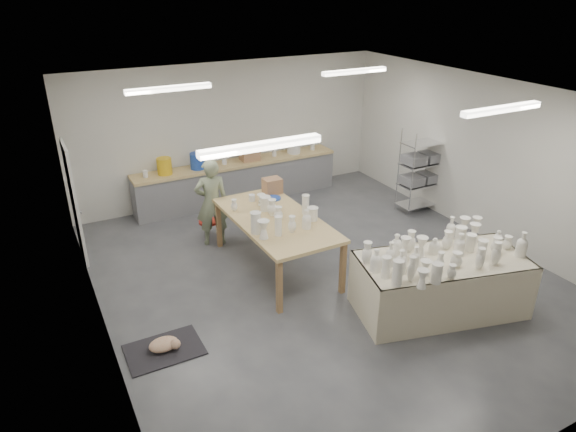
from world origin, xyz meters
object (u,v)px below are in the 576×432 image
work_table (275,217)px  red_stool (209,222)px  drying_table (440,282)px  potter (212,202)px

work_table → red_stool: 1.82m
drying_table → red_stool: bearing=134.0°
potter → red_stool: potter is taller
drying_table → potter: bearing=135.9°
drying_table → red_stool: size_ratio=5.81×
work_table → potter: 1.47m
red_stool → drying_table: bearing=-60.1°
red_stool → potter: bearing=-90.0°
drying_table → work_table: work_table is taller
potter → red_stool: bearing=-78.0°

